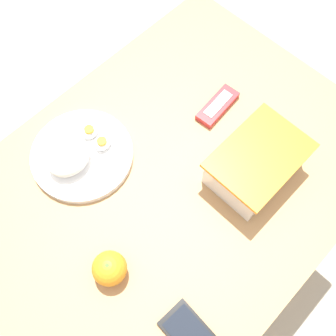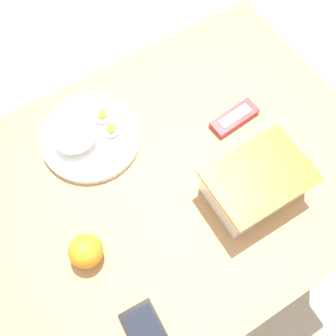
{
  "view_description": "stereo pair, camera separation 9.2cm",
  "coord_description": "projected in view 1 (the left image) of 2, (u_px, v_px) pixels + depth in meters",
  "views": [
    {
      "loc": [
        0.26,
        0.25,
        1.6
      ],
      "look_at": [
        -0.01,
        -0.01,
        0.77
      ],
      "focal_mm": 42.0,
      "sensor_mm": 36.0,
      "label": 1
    },
    {
      "loc": [
        0.19,
        0.31,
        1.6
      ],
      "look_at": [
        -0.01,
        -0.01,
        0.77
      ],
      "focal_mm": 42.0,
      "sensor_mm": 36.0,
      "label": 2
    }
  ],
  "objects": [
    {
      "name": "cell_phone",
      "position": [
        192.0,
        336.0,
        0.79
      ],
      "size": [
        0.08,
        0.13,
        0.01
      ],
      "color": "black",
      "rests_on": "table"
    },
    {
      "name": "food_container",
      "position": [
        256.0,
        165.0,
        0.91
      ],
      "size": [
        0.22,
        0.16,
        0.1
      ],
      "color": "white",
      "rests_on": "table"
    },
    {
      "name": "table",
      "position": [
        169.0,
        196.0,
        1.04
      ],
      "size": [
        1.02,
        0.75,
        0.74
      ],
      "color": "#AD7F51",
      "rests_on": "ground_plane"
    },
    {
      "name": "candy_bar",
      "position": [
        218.0,
        106.0,
        1.01
      ],
      "size": [
        0.13,
        0.06,
        0.02
      ],
      "color": "#B7282D",
      "rests_on": "table"
    },
    {
      "name": "ground_plane",
      "position": [
        169.0,
        249.0,
        1.61
      ],
      "size": [
        10.0,
        10.0,
        0.0
      ],
      "primitive_type": "plane",
      "color": "#B2A899"
    },
    {
      "name": "rice_plate",
      "position": [
        79.0,
        155.0,
        0.94
      ],
      "size": [
        0.25,
        0.25,
        0.07
      ],
      "color": "white",
      "rests_on": "table"
    },
    {
      "name": "orange_fruit",
      "position": [
        109.0,
        268.0,
        0.82
      ],
      "size": [
        0.07,
        0.07,
        0.07
      ],
      "color": "orange",
      "rests_on": "table"
    }
  ]
}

